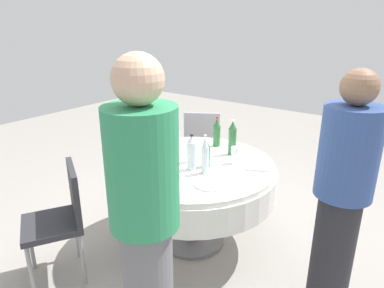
{
  "coord_description": "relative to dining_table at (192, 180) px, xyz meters",
  "views": [
    {
      "loc": [
        -1.53,
        2.08,
        1.83
      ],
      "look_at": [
        0.0,
        0.0,
        0.9
      ],
      "focal_mm": 32.27,
      "sensor_mm": 36.0,
      "label": 1
    }
  ],
  "objects": [
    {
      "name": "knife_inner",
      "position": [
        0.32,
        0.37,
        0.15
      ],
      "size": [
        0.17,
        0.1,
        0.0
      ],
      "primitive_type": "cube",
      "rotation": [
        0.0,
        0.0,
        2.64
      ],
      "color": "silver",
      "rests_on": "dining_table"
    },
    {
      "name": "person_west",
      "position": [
        -0.49,
        1.05,
        0.31
      ],
      "size": [
        0.34,
        0.34,
        1.71
      ],
      "rotation": [
        0.0,
        0.0,
        0.44
      ],
      "color": "slate",
      "rests_on": "ground_plane"
    },
    {
      "name": "plate_front",
      "position": [
        0.08,
        -0.21,
        0.16
      ],
      "size": [
        0.21,
        0.21,
        0.02
      ],
      "color": "white",
      "rests_on": "dining_table"
    },
    {
      "name": "bottle_clear_west",
      "position": [
        -0.07,
        0.1,
        0.28
      ],
      "size": [
        0.07,
        0.07,
        0.29
      ],
      "color": "silver",
      "rests_on": "dining_table"
    },
    {
      "name": "bottle_clear_left",
      "position": [
        0.22,
        -0.06,
        0.29
      ],
      "size": [
        0.07,
        0.07,
        0.29
      ],
      "color": "silver",
      "rests_on": "dining_table"
    },
    {
      "name": "wine_glass_far",
      "position": [
        0.33,
        -0.0,
        0.26
      ],
      "size": [
        0.08,
        0.08,
        0.15
      ],
      "color": "white",
      "rests_on": "dining_table"
    },
    {
      "name": "spoon_west",
      "position": [
        0.03,
        0.47,
        0.15
      ],
      "size": [
        0.17,
        0.09,
        0.0
      ],
      "primitive_type": "cube",
      "rotation": [
        0.0,
        0.0,
        0.45
      ],
      "color": "silver",
      "rests_on": "dining_table"
    },
    {
      "name": "person_north",
      "position": [
        -1.16,
        0.04,
        0.24
      ],
      "size": [
        0.34,
        0.34,
        1.59
      ],
      "rotation": [
        0.0,
        0.0,
        1.54
      ],
      "color": "#26262B",
      "rests_on": "ground_plane"
    },
    {
      "name": "chair_rear",
      "position": [
        0.51,
        0.89,
        -0.07
      ],
      "size": [
        0.55,
        0.55,
        0.87
      ],
      "rotation": [
        0.0,
        0.0,
        -0.52
      ],
      "color": "#2D2D33",
      "rests_on": "ground_plane"
    },
    {
      "name": "bottle_green_inner",
      "position": [
        -0.16,
        -0.37,
        0.29
      ],
      "size": [
        0.07,
        0.07,
        0.31
      ],
      "color": "#2D6B38",
      "rests_on": "dining_table"
    },
    {
      "name": "ground_plane",
      "position": [
        0.0,
        0.0,
        -0.59
      ],
      "size": [
        10.0,
        10.0,
        0.0
      ],
      "primitive_type": "plane",
      "color": "gray"
    },
    {
      "name": "folded_napkin",
      "position": [
        -0.47,
        -0.24,
        0.16
      ],
      "size": [
        0.24,
        0.24,
        0.02
      ],
      "primitive_type": "cube",
      "rotation": [
        0.0,
        0.0,
        0.42
      ],
      "color": "white",
      "rests_on": "dining_table"
    },
    {
      "name": "plate_near",
      "position": [
        0.48,
        0.17,
        0.16
      ],
      "size": [
        0.24,
        0.24,
        0.04
      ],
      "color": "white",
      "rests_on": "dining_table"
    },
    {
      "name": "bottle_green_north",
      "position": [
        -0.13,
        -0.01,
        0.26
      ],
      "size": [
        0.06,
        0.06,
        0.23
      ],
      "color": "#2D6B38",
      "rests_on": "dining_table"
    },
    {
      "name": "bottle_green_rear",
      "position": [
        0.06,
        -0.46,
        0.28
      ],
      "size": [
        0.07,
        0.07,
        0.28
      ],
      "color": "#2D6B38",
      "rests_on": "dining_table"
    },
    {
      "name": "bottle_clear_right",
      "position": [
        -0.2,
        0.1,
        0.29
      ],
      "size": [
        0.06,
        0.06,
        0.31
      ],
      "color": "silver",
      "rests_on": "dining_table"
    },
    {
      "name": "wine_glass_inner",
      "position": [
        0.02,
        -0.01,
        0.27
      ],
      "size": [
        0.07,
        0.07,
        0.16
      ],
      "color": "white",
      "rests_on": "dining_table"
    },
    {
      "name": "chair_far",
      "position": [
        0.63,
        -1.05,
        -0.07
      ],
      "size": [
        0.55,
        0.55,
        0.87
      ],
      "rotation": [
        0.0,
        0.0,
        3.68
      ],
      "color": "#99999E",
      "rests_on": "ground_plane"
    },
    {
      "name": "dining_table",
      "position": [
        0.0,
        0.0,
        0.0
      ],
      "size": [
        1.37,
        1.37,
        0.74
      ],
      "color": "white",
      "rests_on": "ground_plane"
    },
    {
      "name": "plate_outer",
      "position": [
        -0.34,
        0.25,
        0.16
      ],
      "size": [
        0.22,
        0.22,
        0.02
      ],
      "color": "white",
      "rests_on": "dining_table"
    },
    {
      "name": "wine_glass_rear",
      "position": [
        -0.28,
        -0.21,
        0.25
      ],
      "size": [
        0.07,
        0.07,
        0.14
      ],
      "color": "white",
      "rests_on": "dining_table"
    },
    {
      "name": "spoon_right",
      "position": [
        -0.53,
        0.01,
        0.15
      ],
      "size": [
        0.18,
        0.07,
        0.0
      ],
      "primitive_type": "cube",
      "rotation": [
        0.0,
        0.0,
        3.43
      ],
      "color": "silver",
      "rests_on": "dining_table"
    },
    {
      "name": "wine_glass_left",
      "position": [
        0.15,
        0.19,
        0.24
      ],
      "size": [
        0.07,
        0.07,
        0.14
      ],
      "color": "white",
      "rests_on": "dining_table"
    }
  ]
}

